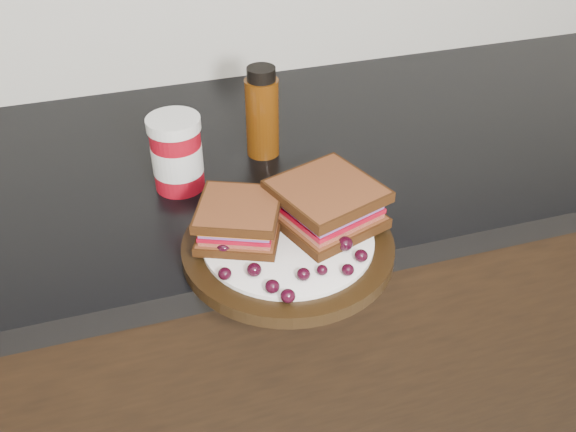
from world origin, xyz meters
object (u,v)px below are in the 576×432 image
at_px(plate, 288,247).
at_px(oil_bottle, 262,112).
at_px(sandwich_left, 239,220).
at_px(condiment_jar, 177,153).

distance_m(plate, oil_bottle, 0.27).
height_order(sandwich_left, condiment_jar, condiment_jar).
bearing_deg(plate, sandwich_left, 155.46).
bearing_deg(oil_bottle, sandwich_left, -112.44).
distance_m(plate, condiment_jar, 0.23).
bearing_deg(sandwich_left, oil_bottle, 90.80).
bearing_deg(condiment_jar, plate, -61.32).
bearing_deg(plate, oil_bottle, 81.67).
xyz_separation_m(sandwich_left, condiment_jar, (-0.05, 0.17, 0.01)).
bearing_deg(oil_bottle, plate, -98.33).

